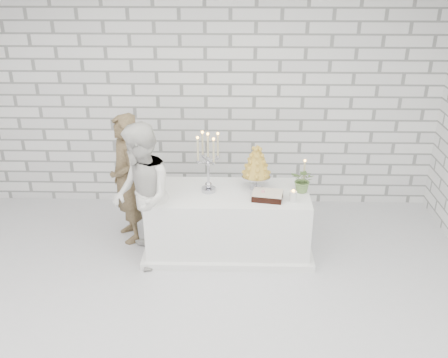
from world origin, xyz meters
The scene contains 11 objects.
ground centered at (0.00, 0.00, 0.00)m, with size 6.00×5.00×0.01m, color silver.
wall_back centered at (0.00, 2.50, 1.50)m, with size 6.00×0.01×3.00m, color white.
cake_table centered at (0.31, 1.25, 0.38)m, with size 1.80×0.80×0.75m, color white.
groom centered at (-0.88, 1.50, 0.78)m, with size 0.57×0.37×1.57m, color #463827.
bride centered at (-0.61, 0.98, 0.81)m, with size 0.79×0.62×1.63m, color white.
candelabra centered at (0.09, 1.26, 1.10)m, with size 0.28×0.28×0.70m, color #AAA9B4, non-canonical shape.
croquembouche centered at (0.62, 1.36, 1.02)m, with size 0.34×0.34×0.53m, color #AD8325, non-canonical shape.
chocolate_cake centered at (0.74, 1.09, 0.79)m, with size 0.32×0.23×0.08m, color black.
pillar_candle centered at (1.01, 1.04, 0.81)m, with size 0.08×0.08×0.12m, color white.
extra_taper centered at (1.16, 1.39, 0.91)m, with size 0.06×0.06×0.32m, color #C4B98B.
flowers centered at (1.14, 1.28, 0.89)m, with size 0.26×0.22×0.29m, color #48733F.
Camera 1 is at (0.39, -3.83, 3.27)m, focal length 40.72 mm.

